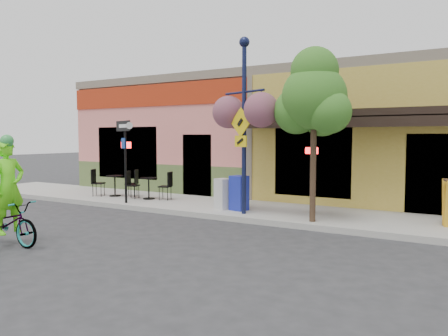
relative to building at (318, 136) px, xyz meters
The scene contains 13 objects.
ground 7.83m from the building, 90.00° to the right, with size 90.00×90.00×0.00m, color #2D2D30.
sidewalk 5.91m from the building, 90.00° to the right, with size 24.00×3.00×0.15m, color #9E9B93.
curb 7.28m from the building, 90.00° to the right, with size 24.00×0.12×0.15m, color #A8A59E.
building is the anchor object (origin of this frame).
bicycle 11.90m from the building, 103.12° to the right, with size 0.61×1.75×0.92m, color maroon.
cyclist_rider 11.83m from the building, 102.88° to the right, with size 0.69×0.45×1.90m, color #69FF1A.
lamp_post 6.52m from the building, 88.61° to the right, with size 1.50×0.60×4.69m, color #13193C, non-canonical shape.
one_way_sign 7.80m from the building, 120.46° to the right, with size 0.98×0.21×2.56m, color black, non-canonical shape.
cafe_set_left 8.00m from the building, 133.07° to the right, with size 1.58×0.79×0.95m, color black, non-canonical shape.
cafe_set_right 7.06m from the building, 124.20° to the right, with size 1.56×0.78×0.93m, color black, non-canonical shape.
newspaper_box_blue 6.31m from the building, 92.07° to the right, with size 0.44×0.39×0.97m, color #1C29A9, non-canonical shape.
newspaper_box_grey 6.40m from the building, 96.69° to the right, with size 0.41×0.37×0.87m, color #BABABA, non-canonical shape.
street_tree 6.97m from the building, 72.32° to the right, with size 1.66×1.66×4.26m, color #3D7A26, non-canonical shape.
Camera 1 is at (5.62, -9.30, 2.21)m, focal length 35.00 mm.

